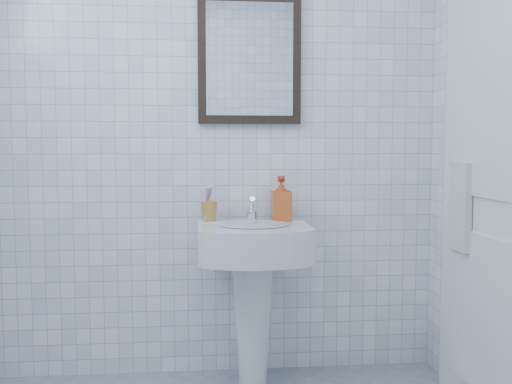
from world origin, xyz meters
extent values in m
cube|color=white|center=(0.00, 1.20, 1.25)|extent=(2.20, 0.02, 2.50)
cone|color=white|center=(0.17, 1.01, 0.32)|extent=(0.20, 0.20, 0.63)
cube|color=white|center=(0.17, 0.96, 0.69)|extent=(0.51, 0.36, 0.15)
cube|color=white|center=(0.17, 1.10, 0.76)|extent=(0.51, 0.09, 0.03)
cylinder|color=silver|center=(0.17, 0.93, 0.78)|extent=(0.32, 0.32, 0.01)
cylinder|color=white|center=(0.17, 1.08, 0.80)|extent=(0.05, 0.05, 0.05)
cylinder|color=white|center=(0.17, 1.06, 0.86)|extent=(0.03, 0.09, 0.08)
cylinder|color=white|center=(0.17, 1.10, 0.84)|extent=(0.03, 0.05, 0.09)
imported|color=red|center=(0.31, 1.10, 0.88)|extent=(0.10, 0.10, 0.21)
cube|color=black|center=(0.17, 1.18, 1.55)|extent=(0.50, 0.04, 0.62)
cube|color=white|center=(0.17, 1.16, 1.55)|extent=(0.42, 0.00, 0.54)
cube|color=silver|center=(1.08, 0.55, 1.00)|extent=(0.04, 0.80, 2.00)
torus|color=white|center=(1.06, 0.73, 1.05)|extent=(0.01, 0.18, 0.18)
cube|color=beige|center=(1.04, 0.73, 0.87)|extent=(0.03, 0.16, 0.38)
camera|label=1|loc=(-0.06, -1.61, 1.12)|focal=40.00mm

